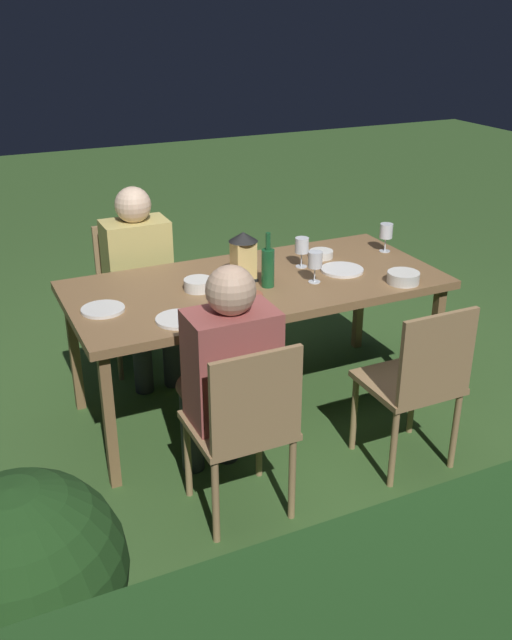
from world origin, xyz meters
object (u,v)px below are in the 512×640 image
Objects in this scene: person_in_mustard at (141,275)px; plate_c at (103,309)px; plate_b at (179,319)px; bowl_salad at (198,284)px; bowl_bread at (321,254)px; bowl_dip at (403,277)px; chair_side_right_b at (245,423)px; wine_glass_c at (302,247)px; plate_a at (342,270)px; chair_side_right_a at (418,380)px; wine_glass_a at (386,232)px; potted_plant_by_hedge at (26,580)px; green_bottle_on_table at (268,267)px; lantern_centerpiece at (243,253)px; wine_glass_b at (315,261)px; dining_table at (256,290)px; person_in_rust at (226,372)px; bowl_olives at (248,298)px; chair_side_left_b at (134,288)px.

person_in_mustard is 5.49× the size of plate_c.
plate_b is 1.45× the size of bowl_salad.
plate_b and plate_c have the same top height.
person_in_mustard is 8.38× the size of bowl_bread.
bowl_dip reaches higher than plate_b.
chair_side_right_b is 5.15× the size of wine_glass_c.
wine_glass_c is 0.26m from plate_a.
bowl_salad is (0.77, -0.86, 0.30)m from chair_side_right_a.
potted_plant_by_hedge is (2.32, 1.49, -0.38)m from wine_glass_a.
wine_glass_a is (-0.87, -0.21, 0.01)m from green_bottle_on_table.
lantern_centerpiece is 0.38m from wine_glass_b.
bowl_bread is (0.40, -0.06, -0.09)m from wine_glass_a.
potted_plant_by_hedge is (1.10, 1.39, -0.29)m from bowl_salad.
plate_b is at bearing 24.84° from wine_glass_c.
person_in_rust is (0.45, 0.65, -0.07)m from dining_table.
person_in_mustard is at bearing -71.77° from bowl_olives.
wine_glass_b is at bearing 149.66° from lantern_centerpiece.
chair_side_right_b is 0.93m from plate_c.
wine_glass_b is at bearing 132.14° from person_in_mustard.
wine_glass_c is at bearing 135.52° from chair_side_left_b.
wine_glass_a is at bearing -166.48° from green_bottle_on_table.
green_bottle_on_table is 0.34× the size of potted_plant_by_hedge.
dining_table is at bearing 16.19° from wine_glass_c.
green_bottle_on_table is at bearing -159.24° from plate_b.
person_in_rust reaches higher than wine_glass_c.
bowl_olives is (-0.29, 1.09, 0.29)m from chair_side_left_b.
plate_c is at bearing 66.69° from chair_side_left_b.
chair_side_right_b is (0.45, 0.85, -0.22)m from dining_table.
lantern_centerpiece reaches higher than bowl_salad.
wine_glass_c is (-0.05, -0.24, 0.00)m from wine_glass_b.
dining_table is 2.28× the size of chair_side_right_a.
chair_side_right_a is 5.13× the size of bowl_dip.
chair_side_left_b is 1.03× the size of potted_plant_by_hedge.
wine_glass_b is 0.62m from bowl_salad.
wine_glass_b is (0.17, -0.71, 0.39)m from chair_side_right_a.
chair_side_right_b is at bearing 115.52° from plate_c.
person_in_mustard is 6.80× the size of wine_glass_c.
chair_side_right_a is 5.95× the size of bowl_olives.
chair_side_right_b reaches higher than potted_plant_by_hedge.
bowl_olives is at bearing 15.23° from plate_a.
chair_side_right_a reaches higher than bowl_dip.
chair_side_left_b is 0.76× the size of person_in_rust.
plate_a is (0.40, 0.18, -0.11)m from wine_glass_a.
person_in_mustard reaches higher than green_bottle_on_table.
wine_glass_b reaches higher than bowl_olives.
bowl_olives is at bearing 164.01° from plate_c.
person_in_rust is at bearing 15.04° from bowl_dip.
potted_plant_by_hedge is (0.97, 2.03, -0.14)m from person_in_mustard.
bowl_bread is at bearing 153.55° from person_in_mustard.
dining_table is 13.56× the size of bowl_olives.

